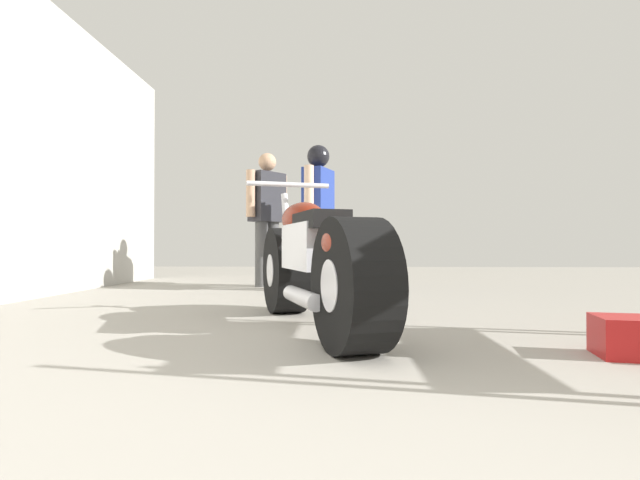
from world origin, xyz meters
TOP-DOWN VIEW (x-y plane):
  - ground_plane at (0.00, 3.23)m, footprint 15.50×15.50m
  - motorcycle_maroon_cruiser at (0.03, 2.32)m, footprint 0.94×2.01m
  - mechanic_in_blue at (-0.69, 5.36)m, footprint 0.48×0.59m
  - mechanic_with_helmet at (-0.04, 4.82)m, footprint 0.36×0.63m

SIDE VIEW (x-z plane):
  - ground_plane at x=0.00m, z-range 0.00..0.00m
  - motorcycle_maroon_cruiser at x=0.03m, z-range -0.09..0.87m
  - mechanic_in_blue at x=-0.69m, z-range 0.11..1.75m
  - mechanic_with_helmet at x=-0.04m, z-range 0.16..1.78m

